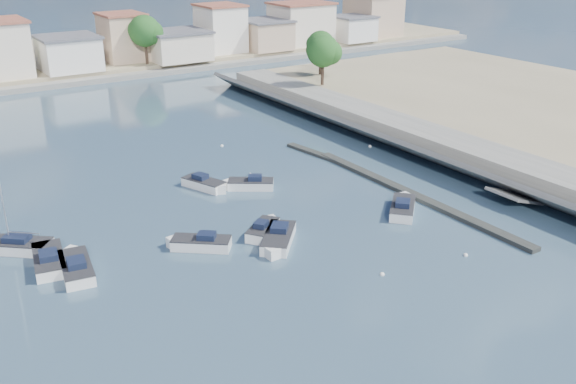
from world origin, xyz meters
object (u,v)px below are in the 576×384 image
object	(u,v)px
motorboat_g	(206,185)
sailboat	(7,245)
motorboat_e	(49,259)
motorboat_b	(264,229)
motorboat_f	(248,185)
motorboat_d	(278,240)
motorboat_a	(76,267)
motorboat_c	(198,244)
motorboat_h	(403,207)

from	to	relation	value
motorboat_g	sailboat	xyz separation A→B (m)	(-17.68, -2.97, 0.03)
motorboat_e	sailboat	world-z (taller)	sailboat
motorboat_b	motorboat_f	size ratio (longest dim) A/B	0.88
motorboat_d	motorboat_f	size ratio (longest dim) A/B	1.13
motorboat_a	motorboat_b	size ratio (longest dim) A/B	1.46
motorboat_c	motorboat_d	xyz separation A→B (m)	(5.24, -2.72, -0.00)
motorboat_b	motorboat_g	xyz separation A→B (m)	(0.50, 10.94, 0.00)
sailboat	motorboat_e	bearing A→B (deg)	-62.13
motorboat_f	motorboat_e	bearing A→B (deg)	-166.04
motorboat_e	motorboat_g	xyz separation A→B (m)	(15.67, 6.78, 0.00)
motorboat_b	sailboat	distance (m)	18.94
motorboat_g	motorboat_e	bearing A→B (deg)	-156.60
motorboat_e	motorboat_f	distance (m)	19.49
motorboat_c	motorboat_h	distance (m)	17.58
motorboat_b	motorboat_c	distance (m)	5.36
motorboat_b	motorboat_f	bearing A→B (deg)	67.10
motorboat_g	sailboat	distance (m)	17.93
motorboat_d	motorboat_e	xyz separation A→B (m)	(-15.07, 6.33, 0.00)
motorboat_c	motorboat_d	distance (m)	5.91
motorboat_a	motorboat_b	distance (m)	14.03
motorboat_e	motorboat_g	bearing A→B (deg)	23.40
motorboat_f	sailboat	bearing A→B (deg)	-177.57
motorboat_c	motorboat_e	distance (m)	10.48
motorboat_d	motorboat_e	size ratio (longest dim) A/B	0.86
motorboat_a	sailboat	size ratio (longest dim) A/B	0.62
motorboat_d	motorboat_g	xyz separation A→B (m)	(0.59, 13.11, 0.00)
sailboat	motorboat_g	bearing A→B (deg)	9.52
motorboat_d	sailboat	size ratio (longest dim) A/B	0.54
motorboat_a	sailboat	bearing A→B (deg)	118.91
motorboat_b	motorboat_c	xyz separation A→B (m)	(-5.33, 0.55, 0.00)
motorboat_a	motorboat_g	bearing A→B (deg)	31.84
motorboat_b	motorboat_e	xyz separation A→B (m)	(-15.16, 4.16, 0.00)
motorboat_e	sailboat	size ratio (longest dim) A/B	0.63
motorboat_a	motorboat_c	size ratio (longest dim) A/B	1.27
motorboat_b	motorboat_h	size ratio (longest dim) A/B	0.81
motorboat_b	motorboat_h	bearing A→B (deg)	-12.86
motorboat_d	motorboat_f	bearing A→B (deg)	70.83
motorboat_g	sailboat	size ratio (longest dim) A/B	0.52
motorboat_a	motorboat_c	distance (m)	8.68
motorboat_g	motorboat_h	bearing A→B (deg)	-50.07
motorboat_b	motorboat_d	distance (m)	2.17
motorboat_g	motorboat_h	size ratio (longest dim) A/B	1.01
motorboat_b	motorboat_d	bearing A→B (deg)	-92.37
motorboat_b	motorboat_g	size ratio (longest dim) A/B	0.81
motorboat_a	sailboat	world-z (taller)	sailboat
motorboat_g	sailboat	bearing A→B (deg)	-170.48
motorboat_b	motorboat_c	size ratio (longest dim) A/B	0.86
motorboat_c	motorboat_g	bearing A→B (deg)	60.69
motorboat_e	motorboat_a	bearing A→B (deg)	-59.31
motorboat_a	motorboat_e	distance (m)	2.51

